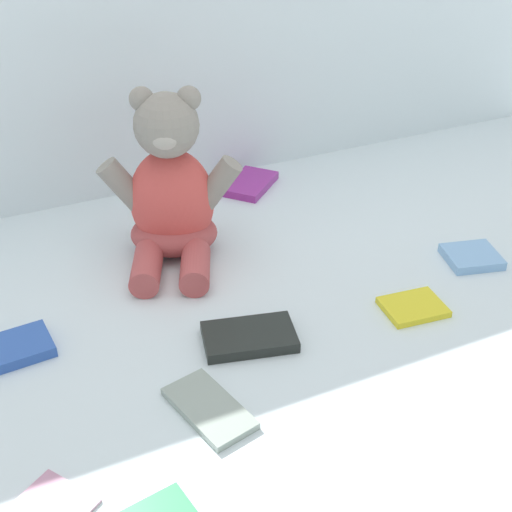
{
  "coord_description": "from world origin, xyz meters",
  "views": [
    {
      "loc": [
        -0.41,
        -0.93,
        0.68
      ],
      "look_at": [
        -0.02,
        -0.1,
        0.1
      ],
      "focal_mm": 49.58,
      "sensor_mm": 36.0,
      "label": 1
    }
  ],
  "objects": [
    {
      "name": "book_case_7",
      "position": [
        0.38,
        -0.13,
        0.01
      ],
      "size": [
        0.11,
        0.1,
        0.02
      ],
      "primitive_type": "cube",
      "rotation": [
        0.0,
        0.0,
        4.46
      ],
      "color": "#7EAFE1",
      "rests_on": "ground_plane"
    },
    {
      "name": "book_case_5",
      "position": [
        -0.18,
        -0.28,
        0.01
      ],
      "size": [
        0.1,
        0.15,
        0.01
      ],
      "primitive_type": "cube",
      "rotation": [
        0.0,
        0.0,
        0.23
      ],
      "color": "gray",
      "rests_on": "ground_plane"
    },
    {
      "name": "backdrop_drape",
      "position": [
        0.0,
        0.39,
        0.37
      ],
      "size": [
        1.88,
        0.03,
        0.75
      ],
      "primitive_type": "cube",
      "color": "white",
      "rests_on": "ground_plane"
    },
    {
      "name": "book_case_6",
      "position": [
        0.2,
        -0.21,
        0.01
      ],
      "size": [
        0.1,
        0.09,
        0.01
      ],
      "primitive_type": "cube",
      "rotation": [
        0.0,
        0.0,
        1.46
      ],
      "color": "yellow",
      "rests_on": "ground_plane"
    },
    {
      "name": "book_case_2",
      "position": [
        0.15,
        0.29,
        0.01
      ],
      "size": [
        0.15,
        0.14,
        0.02
      ],
      "primitive_type": "cube",
      "rotation": [
        0.0,
        0.0,
        5.44
      ],
      "color": "#952A8E",
      "rests_on": "ground_plane"
    },
    {
      "name": "book_case_3",
      "position": [
        -0.07,
        -0.17,
        0.01
      ],
      "size": [
        0.15,
        0.11,
        0.02
      ],
      "primitive_type": "cube",
      "rotation": [
        0.0,
        0.0,
        1.33
      ],
      "color": "black",
      "rests_on": "ground_plane"
    },
    {
      "name": "teddy_bear",
      "position": [
        -0.08,
        0.12,
        0.11
      ],
      "size": [
        0.25,
        0.26,
        0.3
      ],
      "rotation": [
        0.0,
        0.0,
        -0.4
      ],
      "color": "#D84C47",
      "rests_on": "ground_plane"
    },
    {
      "name": "ground_plane",
      "position": [
        0.0,
        0.0,
        0.0
      ],
      "size": [
        3.2,
        3.2,
        0.0
      ],
      "primitive_type": "plane",
      "color": "silver"
    },
    {
      "name": "book_case_0",
      "position": [
        -0.4,
        -0.05,
        0.01
      ],
      "size": [
        0.13,
        0.09,
        0.02
      ],
      "primitive_type": "cube",
      "rotation": [
        0.0,
        0.0,
        1.65
      ],
      "color": "#2F56AF",
      "rests_on": "ground_plane"
    }
  ]
}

